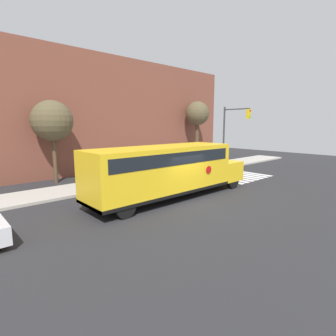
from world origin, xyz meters
TOP-DOWN VIEW (x-y plane):
  - ground_plane at (0.00, 0.00)m, footprint 60.00×60.00m
  - sidewalk_strip at (0.00, 6.50)m, footprint 44.00×3.00m
  - building_backdrop at (0.00, 13.00)m, footprint 32.00×4.00m
  - crosswalk_stripes at (7.78, 2.00)m, footprint 5.40×3.20m
  - school_bus at (-0.33, 1.30)m, footprint 10.41×2.57m
  - stop_sign at (7.47, 5.49)m, footprint 0.72×0.10m
  - traffic_light at (10.23, 4.43)m, footprint 0.28×2.68m
  - tree_near_sidewalk at (-3.50, 9.70)m, footprint 2.81×2.81m
  - tree_far_sidewalk at (11.37, 9.54)m, footprint 2.49×2.49m

SIDE VIEW (x-z plane):
  - ground_plane at x=0.00m, z-range 0.00..0.00m
  - crosswalk_stripes at x=7.78m, z-range 0.00..0.01m
  - sidewalk_strip at x=0.00m, z-range 0.00..0.15m
  - school_bus at x=-0.33m, z-range 0.23..3.17m
  - stop_sign at x=7.47m, z-range 0.44..3.13m
  - traffic_light at x=10.23m, z-range 0.87..6.57m
  - tree_near_sidewalk at x=-3.50m, z-range 1.45..7.22m
  - building_backdrop at x=0.00m, z-range 0.00..9.94m
  - tree_far_sidewalk at x=11.37m, z-range 1.89..8.42m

